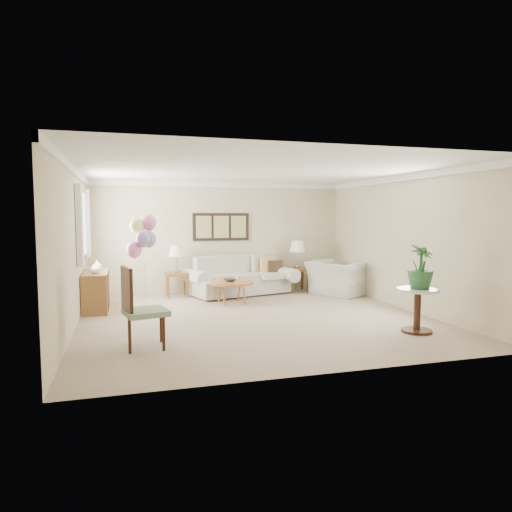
% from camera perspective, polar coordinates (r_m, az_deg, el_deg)
% --- Properties ---
extents(ground_plane, '(6.00, 6.00, 0.00)m').
position_cam_1_polar(ground_plane, '(8.18, -0.06, -7.74)').
color(ground_plane, tan).
extents(room_shell, '(6.04, 6.04, 2.60)m').
position_cam_1_polar(room_shell, '(8.04, -1.00, 3.74)').
color(room_shell, beige).
rests_on(room_shell, ground).
extents(wall_art_triptych, '(1.35, 0.06, 0.65)m').
position_cam_1_polar(wall_art_triptych, '(10.86, -4.38, 3.65)').
color(wall_art_triptych, black).
rests_on(wall_art_triptych, ground).
extents(sofa, '(2.64, 1.46, 0.89)m').
position_cam_1_polar(sofa, '(10.52, -1.95, -2.93)').
color(sofa, silver).
rests_on(sofa, ground).
extents(end_table_left, '(0.50, 0.46, 0.55)m').
position_cam_1_polar(end_table_left, '(10.36, -9.88, -2.52)').
color(end_table_left, brown).
rests_on(end_table_left, ground).
extents(end_table_right, '(0.52, 0.47, 0.56)m').
position_cam_1_polar(end_table_right, '(11.03, 5.18, -1.95)').
color(end_table_right, brown).
rests_on(end_table_right, ground).
extents(lamp_left, '(0.34, 0.34, 0.61)m').
position_cam_1_polar(lamp_left, '(10.30, -9.93, 0.52)').
color(lamp_left, gray).
rests_on(lamp_left, end_table_left).
extents(lamp_right, '(0.37, 0.37, 0.65)m').
position_cam_1_polar(lamp_right, '(10.97, 5.21, 1.08)').
color(lamp_right, gray).
rests_on(lamp_right, end_table_right).
extents(coffee_table, '(0.91, 0.91, 0.46)m').
position_cam_1_polar(coffee_table, '(9.44, -3.07, -3.41)').
color(coffee_table, '#A96328').
rests_on(coffee_table, ground).
extents(decor_bowl, '(0.30, 0.30, 0.06)m').
position_cam_1_polar(decor_bowl, '(9.42, -3.29, -3.02)').
color(decor_bowl, '#332B21').
rests_on(decor_bowl, coffee_table).
extents(armchair, '(1.48, 1.54, 0.77)m').
position_cam_1_polar(armchair, '(10.63, 10.20, -2.74)').
color(armchair, silver).
rests_on(armchair, ground).
extents(side_table, '(0.64, 0.64, 0.69)m').
position_cam_1_polar(side_table, '(7.52, 19.54, -5.12)').
color(side_table, silver).
rests_on(side_table, ground).
extents(potted_plant, '(0.50, 0.50, 0.69)m').
position_cam_1_polar(potted_plant, '(7.43, 19.88, -1.22)').
color(potted_plant, '#1D5221').
rests_on(potted_plant, side_table).
extents(accent_chair, '(0.65, 0.65, 1.12)m').
position_cam_1_polar(accent_chair, '(6.43, -14.38, -6.08)').
color(accent_chair, gray).
rests_on(accent_chair, ground).
extents(credenza, '(0.46, 1.20, 0.74)m').
position_cam_1_polar(credenza, '(9.30, -19.37, -4.15)').
color(credenza, brown).
rests_on(credenza, ground).
extents(vase_white, '(0.24, 0.24, 0.21)m').
position_cam_1_polar(vase_white, '(8.93, -19.44, -1.45)').
color(vase_white, silver).
rests_on(vase_white, credenza).
extents(vase_sage, '(0.25, 0.25, 0.20)m').
position_cam_1_polar(vase_sage, '(9.46, -19.26, -1.11)').
color(vase_sage, silver).
rests_on(vase_sage, credenza).
extents(balloon_cluster, '(0.55, 0.47, 1.85)m').
position_cam_1_polar(balloon_cluster, '(8.46, -14.01, 2.48)').
color(balloon_cluster, gray).
rests_on(balloon_cluster, ground).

